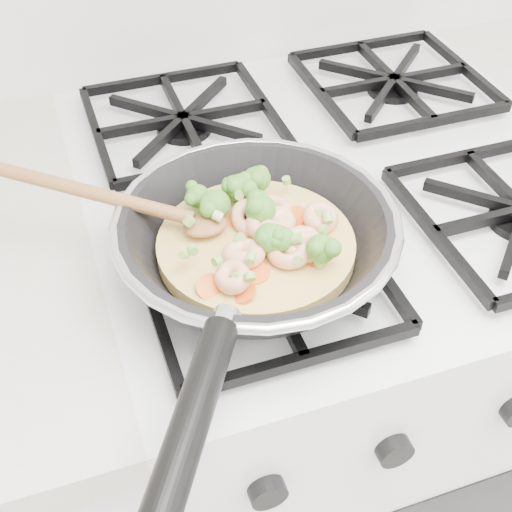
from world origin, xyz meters
name	(u,v)px	position (x,y,z in m)	size (l,w,h in m)	color
stove	(316,393)	(0.00, 1.70, 0.46)	(0.60, 0.60, 0.92)	white
skillet	(254,240)	(-0.15, 1.56, 0.96)	(0.40, 0.45, 0.09)	black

